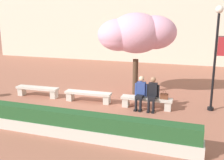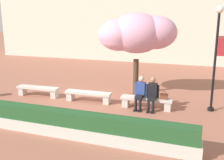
# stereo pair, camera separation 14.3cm
# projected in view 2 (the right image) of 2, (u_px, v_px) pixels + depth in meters

# --- Properties ---
(ground_plane) EXTENTS (100.00, 100.00, 0.00)m
(ground_plane) POSITION_uv_depth(u_px,v_px,m) (88.00, 102.00, 11.24)
(ground_plane) COLOR #9E604C
(building_facade) EXTENTS (28.00, 4.00, 7.39)m
(building_facade) POSITION_uv_depth(u_px,v_px,m) (151.00, 16.00, 22.25)
(building_facade) COLOR beige
(building_facade) RESTS_ON ground
(stone_bench_west_end) EXTENTS (2.03, 0.50, 0.45)m
(stone_bench_west_end) POSITION_uv_depth(u_px,v_px,m) (38.00, 90.00, 12.00)
(stone_bench_west_end) COLOR beige
(stone_bench_west_end) RESTS_ON ground
(stone_bench_near_west) EXTENTS (2.03, 0.50, 0.45)m
(stone_bench_near_west) POSITION_uv_depth(u_px,v_px,m) (88.00, 95.00, 11.17)
(stone_bench_near_west) COLOR beige
(stone_bench_near_west) RESTS_ON ground
(stone_bench_center) EXTENTS (2.03, 0.50, 0.45)m
(stone_bench_center) POSITION_uv_depth(u_px,v_px,m) (146.00, 101.00, 10.35)
(stone_bench_center) COLOR beige
(stone_bench_center) RESTS_ON ground
(person_seated_left) EXTENTS (0.51, 0.69, 1.29)m
(person_seated_left) POSITION_uv_depth(u_px,v_px,m) (140.00, 91.00, 10.29)
(person_seated_left) COLOR black
(person_seated_left) RESTS_ON ground
(person_seated_right) EXTENTS (0.51, 0.69, 1.29)m
(person_seated_right) POSITION_uv_depth(u_px,v_px,m) (152.00, 92.00, 10.13)
(person_seated_right) COLOR black
(person_seated_right) RESTS_ON ground
(handbag) EXTENTS (0.30, 0.15, 0.34)m
(handbag) POSITION_uv_depth(u_px,v_px,m) (164.00, 96.00, 10.07)
(handbag) COLOR brown
(handbag) RESTS_ON stone_bench_center
(cherry_tree_main) EXTENTS (3.53, 2.24, 3.75)m
(cherry_tree_main) POSITION_uv_depth(u_px,v_px,m) (136.00, 34.00, 11.84)
(cherry_tree_main) COLOR #473323
(cherry_tree_main) RESTS_ON ground
(lamp_post_with_banner) EXTENTS (0.54, 0.28, 3.95)m
(lamp_post_with_banner) POSITION_uv_depth(u_px,v_px,m) (216.00, 50.00, 9.63)
(lamp_post_with_banner) COLOR black
(lamp_post_with_banner) RESTS_ON ground
(planter_hedge_foreground) EXTENTS (9.40, 0.50, 0.80)m
(planter_hedge_foreground) POSITION_uv_depth(u_px,v_px,m) (44.00, 120.00, 8.16)
(planter_hedge_foreground) COLOR beige
(planter_hedge_foreground) RESTS_ON ground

